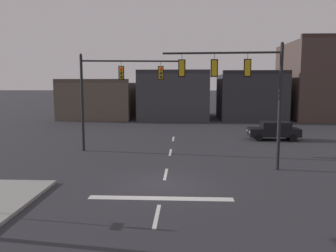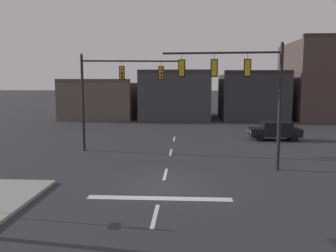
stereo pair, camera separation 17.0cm
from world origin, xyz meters
name	(u,v)px [view 1 (the left image)]	position (x,y,z in m)	size (l,w,h in m)	color
ground_plane	(163,185)	(0.00, 0.00, 0.00)	(400.00, 400.00, 0.00)	#2B2B30
stop_bar_paint	(161,198)	(0.00, -2.00, 0.00)	(6.40, 0.50, 0.01)	silver
lane_centreline	(166,174)	(0.00, 2.00, 0.00)	(0.16, 26.40, 0.01)	silver
signal_mast_near_side	(243,82)	(4.35, 3.50, 5.07)	(6.84, 0.74, 7.33)	black
signal_mast_far_side	(111,85)	(-4.36, 8.52, 4.87)	(7.56, 1.05, 7.14)	black
car_lot_nearside	(274,130)	(8.94, 13.89, 0.86)	(4.46, 1.93, 1.61)	black
building_row	(298,90)	(16.82, 32.57, 4.06)	(59.07, 12.13, 11.01)	brown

